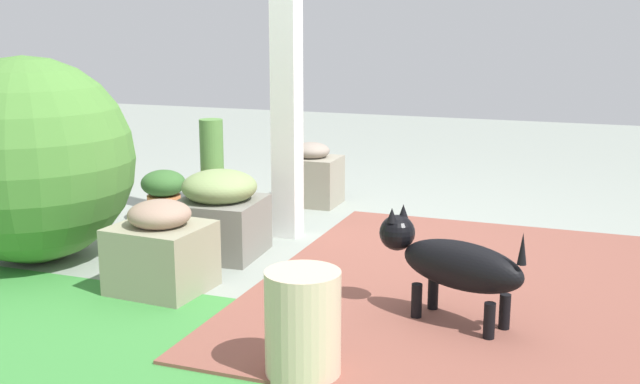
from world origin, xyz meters
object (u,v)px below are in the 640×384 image
(terracotta_pot_broad, at_px, (164,192))
(stone_planter_far, at_px, (161,250))
(stone_planter_nearest, at_px, (311,176))
(terracotta_pot_tall, at_px, (212,173))
(dog, at_px, (451,262))
(ceramic_urn, at_px, (303,325))
(porch_pillar, at_px, (286,40))
(round_shrub, at_px, (30,160))
(stone_planter_mid, at_px, (220,214))

(terracotta_pot_broad, bearing_deg, stone_planter_far, 121.21)
(stone_planter_nearest, distance_m, terracotta_pot_tall, 0.69)
(stone_planter_far, height_order, terracotta_pot_tall, terracotta_pot_tall)
(terracotta_pot_tall, relative_size, dog, 0.87)
(terracotta_pot_broad, xyz_separation_m, ceramic_urn, (-1.61, 1.71, 0.01))
(porch_pillar, xyz_separation_m, stone_planter_far, (0.19, 1.07, -0.93))
(terracotta_pot_tall, distance_m, ceramic_urn, 2.76)
(porch_pillar, xyz_separation_m, dog, (-1.15, 1.01, -0.86))
(stone_planter_far, xyz_separation_m, round_shrub, (0.87, -0.18, 0.34))
(terracotta_pot_tall, bearing_deg, porch_pillar, 143.62)
(terracotta_pot_broad, xyz_separation_m, terracotta_pot_tall, (-0.04, -0.56, 0.02))
(porch_pillar, xyz_separation_m, stone_planter_nearest, (0.16, -0.79, -0.93))
(porch_pillar, xyz_separation_m, terracotta_pot_broad, (0.86, -0.04, -0.94))
(stone_planter_nearest, distance_m, stone_planter_mid, 1.26)
(porch_pillar, bearing_deg, dog, 138.66)
(stone_planter_nearest, height_order, stone_planter_mid, stone_planter_mid)
(porch_pillar, bearing_deg, stone_planter_mid, 67.98)
(stone_planter_nearest, bearing_deg, porch_pillar, 101.20)
(terracotta_pot_tall, bearing_deg, terracotta_pot_broad, 85.65)
(stone_planter_mid, height_order, terracotta_pot_broad, stone_planter_mid)
(round_shrub, xyz_separation_m, ceramic_urn, (-1.82, 0.78, -0.34))
(stone_planter_far, xyz_separation_m, terracotta_pot_tall, (0.63, -1.67, 0.01))
(stone_planter_mid, xyz_separation_m, round_shrub, (0.87, 0.41, 0.31))
(stone_planter_far, distance_m, terracotta_pot_broad, 1.30)
(stone_planter_mid, xyz_separation_m, ceramic_urn, (-0.95, 1.19, -0.03))
(terracotta_pot_broad, bearing_deg, porch_pillar, 177.35)
(round_shrub, bearing_deg, terracotta_pot_tall, -99.39)
(stone_planter_nearest, xyz_separation_m, stone_planter_far, (0.03, 1.86, 0.00))
(stone_planter_mid, bearing_deg, round_shrub, 25.24)
(terracotta_pot_broad, relative_size, terracotta_pot_tall, 0.56)
(stone_planter_far, relative_size, dog, 0.66)
(terracotta_pot_tall, bearing_deg, stone_planter_far, 110.63)
(porch_pillar, height_order, dog, porch_pillar)
(porch_pillar, bearing_deg, round_shrub, 39.78)
(terracotta_pot_broad, relative_size, dog, 0.49)
(porch_pillar, xyz_separation_m, terracotta_pot_tall, (0.82, -0.60, -0.92))
(terracotta_pot_broad, height_order, ceramic_urn, ceramic_urn)
(porch_pillar, bearing_deg, terracotta_pot_tall, -36.38)
(terracotta_pot_tall, bearing_deg, dog, 140.64)
(porch_pillar, relative_size, terracotta_pot_broad, 6.95)
(porch_pillar, relative_size, dog, 3.41)
(terracotta_pot_broad, bearing_deg, terracotta_pot_tall, -94.35)
(ceramic_urn, bearing_deg, round_shrub, -23.33)
(stone_planter_mid, distance_m, terracotta_pot_tall, 1.24)
(stone_planter_nearest, xyz_separation_m, terracotta_pot_tall, (0.66, 0.19, 0.01))
(terracotta_pot_tall, xyz_separation_m, dog, (-1.96, 1.61, 0.06))
(stone_planter_far, bearing_deg, stone_planter_nearest, -90.97)
(porch_pillar, bearing_deg, stone_planter_nearest, -78.80)
(dog, bearing_deg, round_shrub, -3.22)
(stone_planter_far, relative_size, round_shrub, 0.41)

